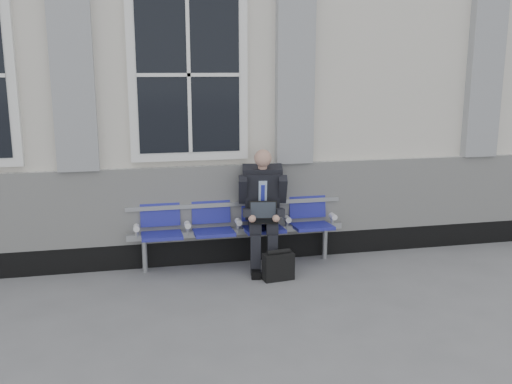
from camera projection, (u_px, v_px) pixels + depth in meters
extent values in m
plane|color=slate|center=(173.00, 316.00, 5.45)|extent=(70.00, 70.00, 0.00)
cube|color=beige|center=(150.00, 84.00, 8.34)|extent=(14.00, 4.00, 4.20)
cube|color=black|center=(163.00, 254.00, 6.82)|extent=(14.00, 0.10, 0.30)
cube|color=silver|center=(162.00, 205.00, 6.69)|extent=(14.00, 0.08, 0.90)
cube|color=#919497|center=(72.00, 61.00, 6.12)|extent=(0.45, 0.14, 2.40)
cube|color=#919497|center=(295.00, 61.00, 6.65)|extent=(0.45, 0.14, 2.40)
cube|color=#919497|center=(486.00, 62.00, 7.18)|extent=(0.45, 0.14, 2.40)
cube|color=white|center=(188.00, 75.00, 6.44)|extent=(1.35, 0.10, 1.95)
cube|color=black|center=(189.00, 75.00, 6.39)|extent=(1.15, 0.02, 1.75)
cube|color=#9EA0A3|center=(238.00, 231.00, 6.79)|extent=(2.60, 0.07, 0.07)
cube|color=#9EA0A3|center=(236.00, 204.00, 6.84)|extent=(2.60, 0.05, 0.05)
cylinder|color=#9EA0A3|center=(145.00, 256.00, 6.61)|extent=(0.06, 0.06, 0.39)
cylinder|color=#9EA0A3|center=(325.00, 243.00, 7.07)|extent=(0.06, 0.06, 0.39)
cube|color=navy|center=(162.00, 236.00, 6.52)|extent=(0.46, 0.42, 0.07)
cube|color=navy|center=(160.00, 209.00, 6.66)|extent=(0.46, 0.10, 0.40)
cube|color=navy|center=(214.00, 232.00, 6.64)|extent=(0.46, 0.42, 0.07)
cube|color=navy|center=(211.00, 207.00, 6.79)|extent=(0.46, 0.10, 0.40)
cube|color=navy|center=(264.00, 229.00, 6.77)|extent=(0.46, 0.42, 0.07)
cube|color=navy|center=(260.00, 204.00, 6.91)|extent=(0.46, 0.10, 0.40)
cube|color=navy|center=(312.00, 226.00, 6.90)|extent=(0.46, 0.42, 0.07)
cube|color=navy|center=(307.00, 202.00, 7.04)|extent=(0.46, 0.10, 0.40)
cylinder|color=white|center=(136.00, 228.00, 6.46)|extent=(0.07, 0.12, 0.07)
cylinder|color=white|center=(187.00, 225.00, 6.59)|extent=(0.07, 0.12, 0.07)
cylinder|color=white|center=(238.00, 222.00, 6.71)|extent=(0.07, 0.12, 0.07)
cylinder|color=white|center=(287.00, 219.00, 6.84)|extent=(0.07, 0.12, 0.07)
cylinder|color=white|center=(333.00, 216.00, 6.96)|extent=(0.07, 0.12, 0.07)
cube|color=black|center=(256.00, 273.00, 6.50)|extent=(0.15, 0.27, 0.09)
cube|color=black|center=(273.00, 272.00, 6.50)|extent=(0.15, 0.27, 0.09)
cube|color=black|center=(256.00, 254.00, 6.51)|extent=(0.14, 0.14, 0.47)
cube|color=black|center=(272.00, 254.00, 6.52)|extent=(0.14, 0.14, 0.47)
cube|color=black|center=(255.00, 224.00, 6.65)|extent=(0.21, 0.45, 0.14)
cube|color=black|center=(271.00, 224.00, 6.66)|extent=(0.21, 0.45, 0.14)
cube|color=black|center=(262.00, 194.00, 6.78)|extent=(0.46, 0.39, 0.61)
cube|color=silver|center=(263.00, 195.00, 6.66)|extent=(0.11, 0.11, 0.34)
cube|color=#242DAC|center=(263.00, 196.00, 6.66)|extent=(0.06, 0.08, 0.29)
cube|color=black|center=(262.00, 171.00, 6.69)|extent=(0.50, 0.30, 0.14)
cylinder|color=tan|center=(263.00, 166.00, 6.63)|extent=(0.11, 0.11, 0.10)
sphere|color=tan|center=(263.00, 158.00, 6.55)|extent=(0.20, 0.20, 0.20)
cube|color=black|center=(243.00, 190.00, 6.66)|extent=(0.14, 0.29, 0.36)
cube|color=black|center=(282.00, 189.00, 6.68)|extent=(0.14, 0.29, 0.36)
cube|color=black|center=(247.00, 213.00, 6.54)|extent=(0.14, 0.31, 0.14)
cube|color=black|center=(280.00, 212.00, 6.56)|extent=(0.14, 0.31, 0.14)
sphere|color=tan|center=(252.00, 219.00, 6.42)|extent=(0.09, 0.09, 0.09)
sphere|color=tan|center=(276.00, 219.00, 6.43)|extent=(0.09, 0.09, 0.09)
cube|color=black|center=(264.00, 221.00, 6.51)|extent=(0.35, 0.27, 0.02)
cube|color=black|center=(263.00, 210.00, 6.60)|extent=(0.33, 0.14, 0.20)
cube|color=black|center=(263.00, 210.00, 6.59)|extent=(0.30, 0.12, 0.17)
cube|color=black|center=(278.00, 267.00, 6.37)|extent=(0.36, 0.19, 0.31)
cylinder|color=black|center=(278.00, 252.00, 6.33)|extent=(0.28, 0.09, 0.05)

